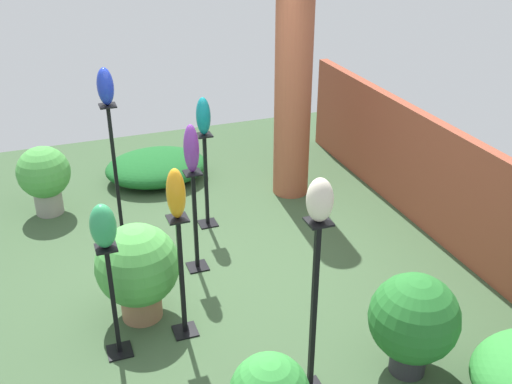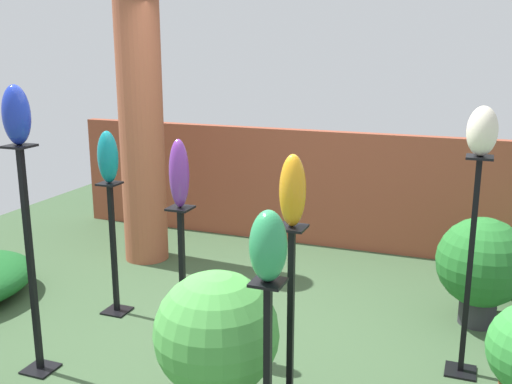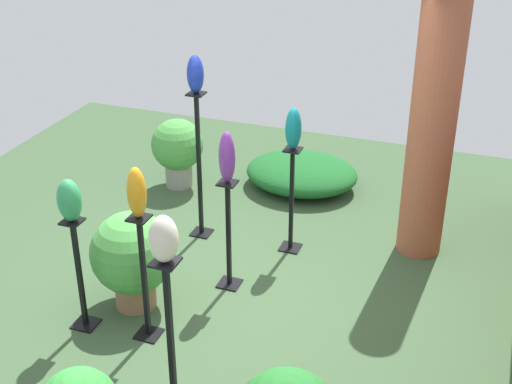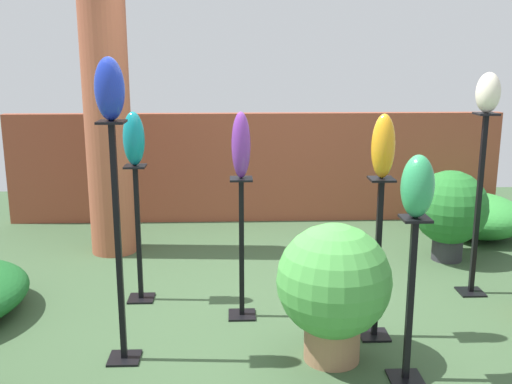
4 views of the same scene
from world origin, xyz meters
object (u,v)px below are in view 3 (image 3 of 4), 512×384
pedestal_violet (229,240)px  art_vase_violet (227,157)px  brick_pillar (433,122)px  pedestal_ivory (172,364)px  potted_plant_mid_left (132,256)px  pedestal_jade (80,279)px  pedestal_teal (291,205)px  pedestal_cobalt (199,172)px  art_vase_amber (137,193)px  art_vase_jade (69,200)px  pedestal_amber (145,284)px  art_vase_ivory (164,239)px  art_vase_cobalt (195,74)px  potted_plant_mid_right (177,148)px  art_vase_teal (293,129)px

pedestal_violet → art_vase_violet: bearing=0.0°
brick_pillar → pedestal_ivory: bearing=-20.7°
potted_plant_mid_left → pedestal_ivory: bearing=37.9°
pedestal_jade → pedestal_teal: 2.17m
pedestal_jade → pedestal_violet: 1.34m
brick_pillar → pedestal_cobalt: brick_pillar is taller
pedestal_cobalt → art_vase_amber: bearing=8.8°
art_vase_jade → pedestal_amber: bearing=96.0°
brick_pillar → potted_plant_mid_left: 2.96m
art_vase_ivory → pedestal_violet: bearing=-169.0°
pedestal_jade → potted_plant_mid_left: (-0.40, 0.26, 0.04)m
art_vase_amber → potted_plant_mid_left: size_ratio=0.47×
art_vase_cobalt → art_vase_ivory: bearing=20.4°
art_vase_cobalt → art_vase_amber: (1.67, 0.26, -0.38)m
pedestal_amber → art_vase_amber: bearing=0.0°
pedestal_amber → pedestal_violet: pedestal_amber is taller
art_vase_jade → potted_plant_mid_right: art_vase_jade is taller
brick_pillar → pedestal_cobalt: 2.29m
pedestal_cobalt → pedestal_violet: (0.76, 0.62, -0.23)m
pedestal_ivory → art_vase_cobalt: 2.99m
art_vase_cobalt → art_vase_violet: art_vase_cobalt is taller
brick_pillar → pedestal_amber: bearing=-41.5°
pedestal_amber → art_vase_teal: size_ratio=2.77×
pedestal_ivory → art_vase_ivory: 0.94m
art_vase_jade → pedestal_teal: bearing=144.4°
brick_pillar → pedestal_amber: brick_pillar is taller
art_vase_ivory → art_vase_amber: bearing=-143.2°
pedestal_cobalt → pedestal_violet: bearing=38.9°
art_vase_violet → pedestal_violet: bearing=0.0°
art_vase_jade → art_vase_ivory: 1.63m
pedestal_amber → art_vase_ivory: art_vase_ivory is taller
pedestal_ivory → art_vase_teal: (-2.67, -0.03, 0.61)m
art_vase_teal → potted_plant_mid_right: size_ratio=0.49×
brick_pillar → art_vase_amber: size_ratio=6.47×
pedestal_amber → pedestal_violet: (-0.91, 0.36, -0.03)m
art_vase_amber → art_vase_jade: bearing=-84.0°
pedestal_violet → art_vase_amber: art_vase_amber is taller
pedestal_teal → art_vase_cobalt: size_ratio=2.96×
pedestal_teal → art_vase_teal: size_ratio=2.68×
pedestal_teal → pedestal_violet: (0.79, -0.34, -0.02)m
art_vase_jade → art_vase_violet: size_ratio=0.76×
pedestal_teal → art_vase_violet: (0.79, -0.34, 0.79)m
pedestal_ivory → art_vase_violet: size_ratio=3.14×
art_vase_jade → potted_plant_mid_right: size_ratio=0.44×
art_vase_teal → pedestal_cobalt: bearing=-88.0°
pedestal_violet → art_vase_cobalt: 1.57m
art_vase_cobalt → art_vase_ivory: art_vase_cobalt is taller
pedestal_amber → pedestal_cobalt: bearing=-171.2°
pedestal_ivory → art_vase_amber: bearing=-143.2°
brick_pillar → pedestal_jade: size_ratio=2.67×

